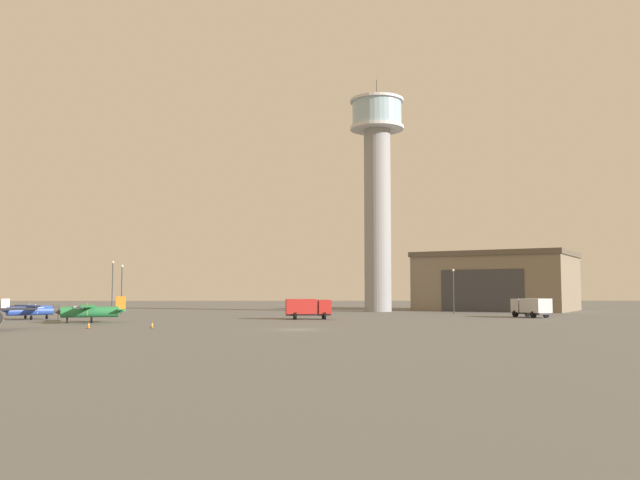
% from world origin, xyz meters
% --- Properties ---
extents(ground_plane, '(400.00, 400.00, 0.00)m').
position_xyz_m(ground_plane, '(0.00, 0.00, 0.00)').
color(ground_plane, '#60605E').
extents(control_tower, '(10.36, 10.36, 44.98)m').
position_xyz_m(control_tower, '(14.90, 58.88, 25.26)').
color(control_tower, gray).
rests_on(control_tower, ground_plane).
extents(hangar, '(36.52, 34.28, 11.58)m').
position_xyz_m(hangar, '(39.67, 65.47, 5.81)').
color(hangar, '#7A6B56').
rests_on(hangar, ground_plane).
extents(airplane_green, '(8.48, 10.77, 3.21)m').
position_xyz_m(airplane_green, '(-25.53, 15.27, 1.50)').
color(airplane_green, '#287A42').
rests_on(airplane_green, ground_plane).
extents(airplane_blue, '(7.69, 8.12, 2.87)m').
position_xyz_m(airplane_blue, '(-36.72, 24.40, 1.34)').
color(airplane_blue, '#2847A8').
rests_on(airplane_blue, ground_plane).
extents(truck_box_red, '(6.37, 3.53, 2.78)m').
position_xyz_m(truck_box_red, '(1.33, 24.50, 1.61)').
color(truck_box_red, '#38383D').
rests_on(truck_box_red, ground_plane).
extents(truck_box_silver, '(4.69, 6.61, 2.80)m').
position_xyz_m(truck_box_silver, '(34.28, 29.80, 1.63)').
color(truck_box_silver, '#38383D').
rests_on(truck_box_silver, ground_plane).
extents(light_post_east, '(0.44, 0.44, 8.34)m').
position_xyz_m(light_post_east, '(-30.14, 46.21, 4.99)').
color(light_post_east, '#38383D').
rests_on(light_post_east, ground_plane).
extents(light_post_north, '(0.44, 0.44, 9.19)m').
position_xyz_m(light_post_north, '(-33.00, 50.74, 5.43)').
color(light_post_north, '#38383D').
rests_on(light_post_north, ground_plane).
extents(light_post_centre, '(0.44, 0.44, 7.70)m').
position_xyz_m(light_post_centre, '(26.60, 46.72, 4.65)').
color(light_post_centre, '#38383D').
rests_on(light_post_centre, ground_plane).
extents(traffic_cone_near_left, '(0.36, 0.36, 0.70)m').
position_xyz_m(traffic_cone_near_left, '(-21.61, 2.24, 0.35)').
color(traffic_cone_near_left, black).
rests_on(traffic_cone_near_left, ground_plane).
extents(traffic_cone_near_right, '(0.36, 0.36, 0.68)m').
position_xyz_m(traffic_cone_near_right, '(-15.26, 3.16, 0.33)').
color(traffic_cone_near_right, black).
rests_on(traffic_cone_near_right, ground_plane).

